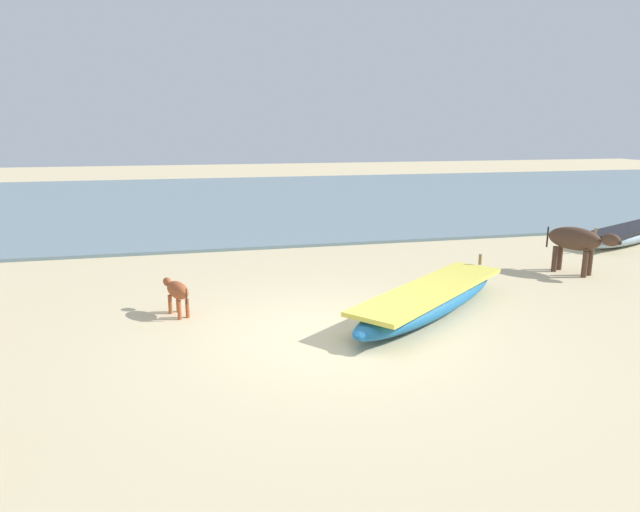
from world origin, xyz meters
TOP-DOWN VIEW (x-y plane):
  - ground at (0.00, 0.00)m, footprint 80.00×80.00m
  - sea_water at (0.00, 16.12)m, footprint 60.00×20.00m
  - fishing_boat_1 at (1.82, 0.64)m, footprint 3.94×3.38m
  - fishing_boat_3 at (9.41, 4.76)m, footprint 4.40×2.69m
  - cow_adult_dark at (5.78, 2.28)m, footprint 0.96×1.42m
  - calf_far_rust at (-2.21, 1.49)m, footprint 0.51×0.83m

SIDE VIEW (x-z plane):
  - ground at x=0.00m, z-range 0.00..0.00m
  - sea_water at x=0.00m, z-range 0.00..0.08m
  - fishing_boat_3 at x=9.41m, z-range -0.08..0.54m
  - fishing_boat_1 at x=1.82m, z-range -0.08..0.56m
  - calf_far_rust at x=-2.21m, z-range 0.12..0.69m
  - cow_adult_dark at x=5.78m, z-range 0.21..1.19m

